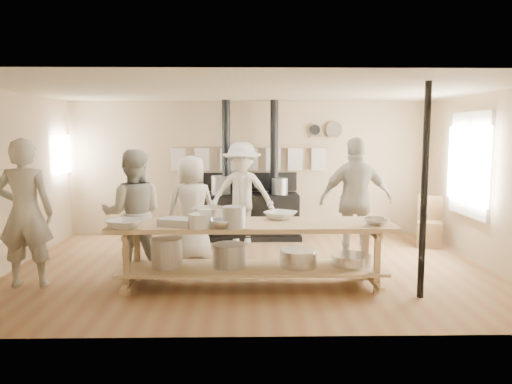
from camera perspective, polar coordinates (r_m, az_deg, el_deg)
ground at (r=7.49m, az=-0.52°, el=-8.69°), size 7.00×7.00×0.00m
room_shell at (r=7.22m, az=-0.53°, el=3.82°), size 7.00×7.00×7.00m
window_right at (r=8.59m, az=23.27°, el=2.92°), size 0.09×1.50×1.65m
left_opening at (r=9.82m, az=-21.28°, el=4.02°), size 0.00×0.90×0.90m
stove at (r=9.45m, az=-0.70°, el=-2.19°), size 1.90×0.75×2.60m
towel_rail at (r=9.62m, az=-0.68°, el=4.19°), size 3.00×0.04×0.47m
back_wall_shelf at (r=9.77m, az=8.00°, el=6.78°), size 0.63×0.14×0.32m
prep_table at (r=6.48m, az=-0.51°, el=-6.39°), size 3.60×0.90×0.85m
support_post at (r=6.27m, az=18.68°, el=0.03°), size 0.08×0.08×2.60m
cook_far_left at (r=7.10m, az=-24.87°, el=-2.19°), size 0.73×0.50×1.94m
cook_left at (r=7.07m, az=-13.86°, el=-2.45°), size 0.94×0.78×1.77m
cook_center at (r=7.89m, az=-7.38°, el=-1.82°), size 0.96×0.83×1.65m
cook_right at (r=7.79m, az=11.37°, el=-0.95°), size 1.16×0.55×1.93m
cook_by_window at (r=8.99m, az=-1.64°, el=-0.12°), size 1.23×0.77×1.83m
chair at (r=9.34m, az=19.18°, el=-4.29°), size 0.52×0.52×0.89m
bowl_white_a at (r=6.26m, az=-14.77°, el=-3.54°), size 0.55×0.55×0.10m
bowl_steel_a at (r=6.09m, az=-3.90°, el=-3.61°), size 0.45×0.45×0.10m
bowl_white_b at (r=6.70m, az=2.82°, el=-2.65°), size 0.57×0.57×0.10m
bowl_steel_b at (r=6.42m, az=13.58°, el=-3.29°), size 0.35×0.35×0.09m
roasting_pan at (r=6.28m, az=-8.99°, el=-3.41°), size 0.49×0.40×0.09m
mixing_bowl_large at (r=6.75m, az=-5.37°, el=-2.40°), size 0.60×0.60×0.15m
bucket_galv at (r=6.07m, az=-2.53°, el=-2.88°), size 0.31×0.31×0.26m
deep_bowl_enamel at (r=6.10m, az=-6.50°, el=-3.29°), size 0.33×0.33×0.17m
pitcher at (r=6.09m, az=-5.81°, el=-3.04°), size 0.16×0.16×0.23m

